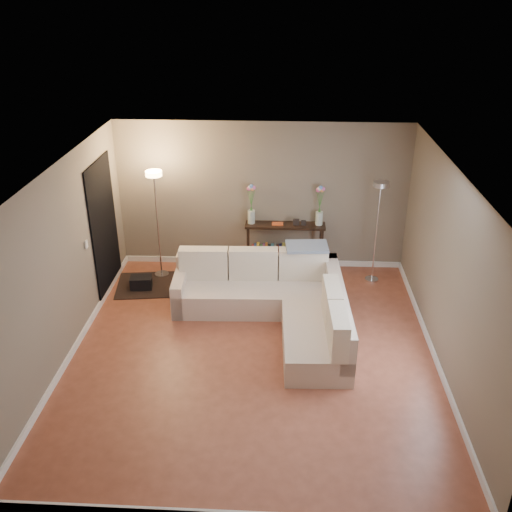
{
  "coord_description": "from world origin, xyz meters",
  "views": [
    {
      "loc": [
        0.39,
        -6.54,
        4.67
      ],
      "look_at": [
        0.0,
        0.8,
        1.1
      ],
      "focal_mm": 40.0,
      "sensor_mm": 36.0,
      "label": 1
    }
  ],
  "objects_px": {
    "console_table": "(280,243)",
    "floor_lamp_lit": "(156,203)",
    "floor_lamp_unlit": "(378,212)",
    "sectional_sofa": "(278,301)"
  },
  "relations": [
    {
      "from": "console_table",
      "to": "floor_lamp_unlit",
      "type": "height_order",
      "value": "floor_lamp_unlit"
    },
    {
      "from": "sectional_sofa",
      "to": "floor_lamp_lit",
      "type": "height_order",
      "value": "floor_lamp_lit"
    },
    {
      "from": "console_table",
      "to": "floor_lamp_unlit",
      "type": "distance_m",
      "value": 1.82
    },
    {
      "from": "console_table",
      "to": "floor_lamp_lit",
      "type": "relative_size",
      "value": 0.73
    },
    {
      "from": "floor_lamp_unlit",
      "to": "console_table",
      "type": "bearing_deg",
      "value": 165.84
    },
    {
      "from": "sectional_sofa",
      "to": "floor_lamp_unlit",
      "type": "relative_size",
      "value": 1.49
    },
    {
      "from": "sectional_sofa",
      "to": "floor_lamp_unlit",
      "type": "xyz_separation_m",
      "value": [
        1.6,
        1.36,
        0.92
      ]
    },
    {
      "from": "floor_lamp_lit",
      "to": "floor_lamp_unlit",
      "type": "xyz_separation_m",
      "value": [
        3.66,
        0.01,
        -0.09
      ]
    },
    {
      "from": "floor_lamp_lit",
      "to": "floor_lamp_unlit",
      "type": "distance_m",
      "value": 3.66
    },
    {
      "from": "floor_lamp_lit",
      "to": "floor_lamp_unlit",
      "type": "height_order",
      "value": "floor_lamp_lit"
    }
  ]
}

